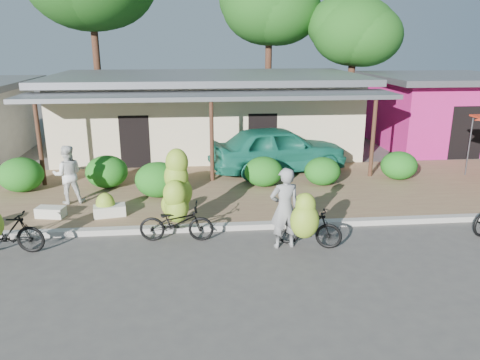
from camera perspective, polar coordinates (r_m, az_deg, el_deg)
The scene contains 24 objects.
ground at distance 10.52m, azimuth -2.04°, elevation -10.31°, with size 100.00×100.00×0.00m, color #4A4845.
sidewalk at distance 15.12m, azimuth -3.20°, elevation -1.44°, with size 60.00×6.00×0.12m, color #92774E.
curb at distance 12.30m, azimuth -2.62°, elevation -5.75°, with size 60.00×0.25×0.15m, color #A8A399.
shop_main at distance 20.51m, azimuth -3.98°, elevation 8.20°, with size 13.00×8.50×3.35m.
shop_pink at distance 23.34m, azimuth 23.00°, elevation 7.84°, with size 6.00×6.00×3.25m.
tree_center_right at distance 26.29m, azimuth 3.13°, elevation 20.58°, with size 5.12×4.99×8.41m.
tree_near_right at distance 25.21m, azimuth 13.26°, elevation 17.45°, with size 4.43×4.25×6.89m.
hedge_0 at distance 16.35m, azimuth -25.16°, elevation 0.58°, with size 1.40×1.26×1.09m, color #155C15.
hedge_1 at distance 15.82m, azimuth -15.94°, elevation 0.99°, with size 1.36×1.22×1.06m, color #155C15.
hedge_2 at distance 14.52m, azimuth -9.97°, elevation 0.04°, with size 1.39×1.25×1.09m, color #155C15.
hedge_3 at distance 15.37m, azimuth 2.89°, elevation 1.03°, with size 1.26×1.14×0.99m, color #155C15.
hedge_4 at distance 15.73m, azimuth 10.01°, elevation 1.06°, with size 1.20×1.08×0.93m, color #155C15.
hedge_5 at distance 17.02m, azimuth 18.81°, elevation 1.69°, with size 1.25×1.12×0.97m, color #155C15.
bike_left at distance 11.99m, azimuth -26.82°, elevation -5.56°, with size 1.74×1.21×1.33m.
bike_center at distance 11.72m, azimuth -7.72°, elevation -3.01°, with size 1.87×1.21×2.21m.
bike_right at distance 11.05m, azimuth 8.15°, elevation -5.30°, with size 1.69×1.40×1.54m.
loose_banana_a at distance 13.38m, azimuth -16.09°, elevation -2.84°, with size 0.52×0.44×0.65m, color #A0C932.
loose_banana_b at distance 12.93m, azimuth -8.45°, elevation -3.02°, with size 0.52×0.44×0.65m, color #A0C932.
loose_banana_c at distance 13.00m, azimuth 7.65°, elevation -2.95°, with size 0.50×0.42×0.62m, color #A0C932.
sack_near at distance 13.36m, azimuth -15.60°, elevation -3.62°, with size 0.85×0.40×0.30m, color white.
sack_far at distance 13.81m, azimuth -22.07°, elevation -3.64°, with size 0.75×0.38×0.28m, color white.
vendor at distance 11.05m, azimuth 5.45°, elevation -3.44°, with size 0.72×0.47×1.97m, color gray.
bystander at distance 14.57m, azimuth -20.24°, elevation 0.63°, with size 0.85×0.66×1.74m, color silver.
teal_van at distance 17.05m, azimuth 4.68°, elevation 3.80°, with size 1.99×4.96×1.69m, color #186F59.
Camera 1 is at (-0.53, -9.34, 4.81)m, focal length 35.00 mm.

